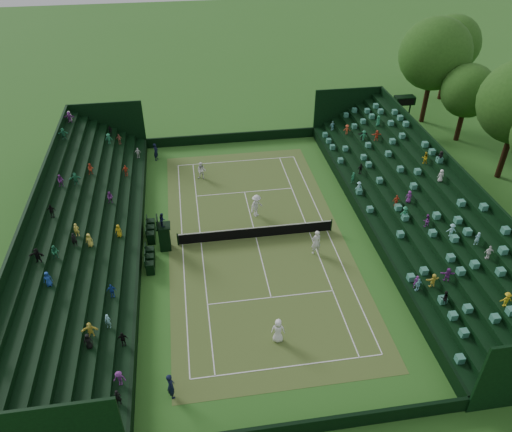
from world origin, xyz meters
The scene contains 19 objects.
ground centered at (0.00, 0.00, 0.00)m, with size 160.00×160.00×0.00m, color #2F6821.
court_surface centered at (0.00, 0.00, 0.01)m, with size 12.97×26.77×0.01m, color #326B23.
perimeter_wall_north centered at (0.00, 15.88, 0.50)m, with size 17.17×0.20×1.00m, color black.
perimeter_wall_south centered at (0.00, -15.88, 0.50)m, with size 17.17×0.20×1.00m, color black.
perimeter_wall_east centered at (8.48, 0.00, 0.50)m, with size 0.20×31.77×1.00m, color black.
perimeter_wall_west centered at (-8.48, 0.00, 0.50)m, with size 0.20×31.77×1.00m, color black.
north_grandstand centered at (12.66, 0.00, 1.55)m, with size 6.60×32.00×4.90m.
south_grandstand centered at (-12.66, 0.00, 1.55)m, with size 6.60×32.00×4.90m.
tennis_net centered at (0.00, 0.00, 0.53)m, with size 11.67×0.10×1.06m.
scoreboard_tower centered at (17.75, 16.00, 3.14)m, with size 2.00×1.00×3.70m.
tree_row centered at (22.97, 10.21, 6.54)m, with size 11.61×35.49×10.93m.
umpire_chair centered at (-6.70, -0.26, 1.34)m, with size 0.99×0.99×3.13m.
courtside_chairs centered at (-7.75, -0.30, 0.49)m, with size 0.60×5.56×1.30m.
player_near_west centered at (-0.24, -9.93, 0.84)m, with size 0.82×0.53×1.67m, color white.
player_near_east centered at (3.94, -2.43, 1.00)m, with size 0.73×0.48×1.99m, color white.
player_far_west centered at (-3.44, 9.21, 0.81)m, with size 0.79×0.61×1.62m, color white.
player_far_east centered at (0.47, 2.83, 0.96)m, with size 1.24×0.72×1.92m, color white.
line_judge_north centered at (-7.45, 13.35, 0.84)m, with size 0.61×0.40×1.69m, color black.
line_judge_south centered at (-6.45, -12.77, 0.86)m, with size 0.62×0.41×1.71m, color black.
Camera 1 is at (-4.53, -29.22, 22.98)m, focal length 35.00 mm.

